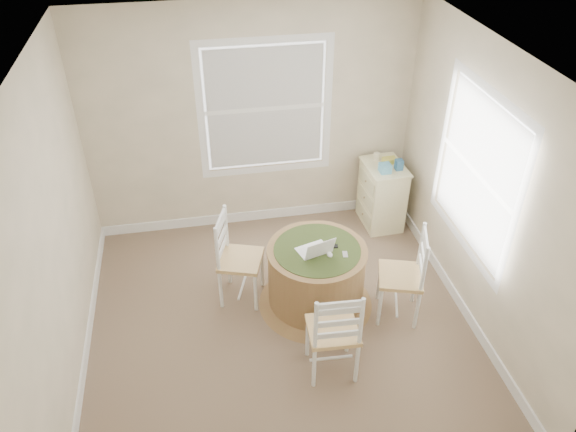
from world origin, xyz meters
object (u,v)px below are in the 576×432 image
object	(u,v)px
round_table	(316,274)
laptop	(315,250)
chair_right	(400,276)
chair_left	(241,259)
chair_near	(333,330)
corner_chest	(382,195)

from	to	relation	value
round_table	laptop	size ratio (longest dim) A/B	3.17
chair_right	laptop	world-z (taller)	chair_right
chair_right	laptop	size ratio (longest dim) A/B	2.65
round_table	chair_left	distance (m)	0.75
chair_right	laptop	distance (m)	0.84
round_table	laptop	bearing A→B (deg)	-120.69
round_table	chair_left	world-z (taller)	chair_left
chair_near	chair_right	world-z (taller)	same
chair_right	corner_chest	world-z (taller)	chair_right
chair_near	corner_chest	xyz separation A→B (m)	(1.11, 2.05, -0.08)
chair_left	chair_near	size ratio (longest dim) A/B	1.00
chair_left	chair_right	bearing A→B (deg)	-91.30
corner_chest	round_table	bearing A→B (deg)	-133.95
round_table	chair_right	xyz separation A→B (m)	(0.74, -0.28, 0.10)
round_table	corner_chest	xyz separation A→B (m)	(1.06, 1.22, 0.02)
corner_chest	chair_left	bearing A→B (deg)	-153.76
chair_near	laptop	world-z (taller)	chair_near
chair_left	chair_right	distance (m)	1.54
round_table	laptop	world-z (taller)	laptop
chair_right	corner_chest	size ratio (longest dim) A/B	1.22
chair_near	corner_chest	distance (m)	2.33
laptop	corner_chest	distance (m)	1.70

